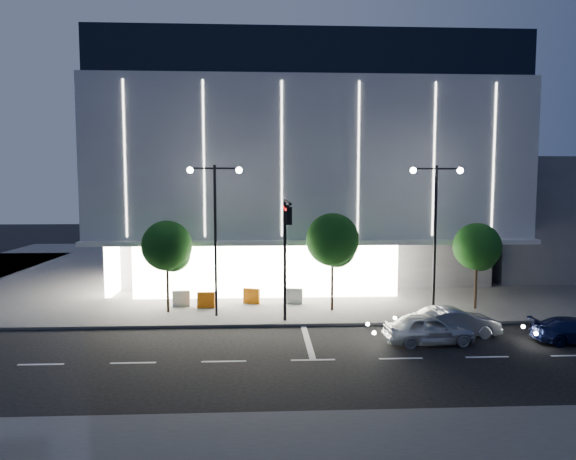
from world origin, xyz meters
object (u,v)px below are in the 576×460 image
at_px(street_lamp_east, 436,217).
at_px(barrier_a, 206,300).
at_px(tree_mid, 333,243).
at_px(car_third, 576,331).
at_px(car_second, 454,322).
at_px(barrier_d, 294,296).
at_px(tree_left, 167,249).
at_px(barrier_b, 181,298).
at_px(traffic_mast, 286,238).
at_px(barrier_c, 252,296).
at_px(tree_right, 477,249).
at_px(street_lamp_west, 215,218).
at_px(car_lead, 429,329).

distance_m(street_lamp_east, barrier_a, 14.95).
distance_m(tree_mid, car_third, 13.62).
distance_m(car_second, barrier_d, 10.66).
distance_m(street_lamp_east, tree_left, 16.12).
relative_size(tree_left, barrier_b, 5.20).
bearing_deg(car_second, tree_left, 64.21).
xyz_separation_m(traffic_mast, street_lamp_east, (9.00, 2.66, 0.93)).
distance_m(car_second, barrier_c, 12.91).
bearing_deg(tree_right, car_third, -70.80).
distance_m(barrier_a, barrier_c, 3.01).
height_order(tree_mid, barrier_d, tree_mid).
relative_size(street_lamp_west, tree_mid, 1.46).
relative_size(tree_mid, car_third, 1.44).
relative_size(tree_mid, car_second, 1.34).
xyz_separation_m(tree_left, car_lead, (13.92, -6.44, -3.28)).
bearing_deg(street_lamp_east, car_third, -46.43).
bearing_deg(car_second, barrier_b, 58.72).
distance_m(car_second, barrier_b, 16.56).
distance_m(traffic_mast, barrier_b, 9.35).
xyz_separation_m(barrier_b, barrier_d, (7.22, 0.36, 0.00)).
relative_size(car_lead, barrier_a, 4.03).
distance_m(street_lamp_west, barrier_a, 5.73).
distance_m(street_lamp_east, car_lead, 7.79).
relative_size(car_second, barrier_d, 4.17).
height_order(traffic_mast, street_lamp_west, street_lamp_west).
height_order(traffic_mast, car_lead, traffic_mast).
height_order(street_lamp_west, tree_left, street_lamp_west).
distance_m(traffic_mast, tree_left, 7.95).
height_order(street_lamp_west, car_second, street_lamp_west).
relative_size(street_lamp_east, barrier_d, 8.18).
bearing_deg(tree_left, tree_right, -0.00).
bearing_deg(barrier_b, barrier_a, -19.79).
relative_size(street_lamp_east, barrier_c, 8.18).
relative_size(traffic_mast, barrier_d, 6.43).
bearing_deg(barrier_b, barrier_c, 4.11).
bearing_deg(traffic_mast, tree_mid, 50.58).
height_order(car_third, barrier_b, car_third).
relative_size(street_lamp_west, barrier_d, 8.18).
bearing_deg(barrier_c, car_lead, -21.80).
xyz_separation_m(tree_right, barrier_c, (-14.02, 1.98, -3.23)).
relative_size(barrier_b, barrier_d, 1.00).
height_order(street_lamp_east, car_second, street_lamp_east).
bearing_deg(barrier_c, barrier_a, -139.10).
height_order(tree_left, barrier_a, tree_left).
bearing_deg(car_third, tree_mid, 62.28).
relative_size(car_second, barrier_a, 4.17).
distance_m(street_lamp_west, car_second, 14.34).
relative_size(car_third, barrier_d, 3.88).
height_order(traffic_mast, barrier_a, traffic_mast).
xyz_separation_m(tree_left, tree_mid, (10.00, 0.00, 0.30)).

